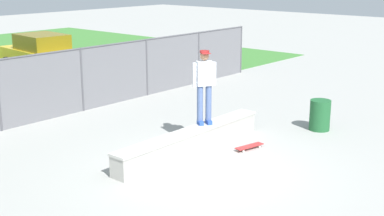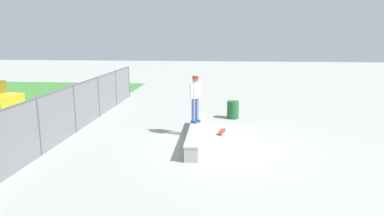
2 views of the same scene
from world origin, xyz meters
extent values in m
plane|color=#9E9E99|center=(0.00, 0.00, 0.00)|extent=(80.00, 80.00, 0.00)
cube|color=#A8A59E|center=(0.74, 1.05, 0.24)|extent=(4.79, 0.48, 0.49)
cube|color=beige|center=(0.74, 1.05, 0.52)|extent=(4.83, 0.52, 0.06)
cube|color=#2647A5|center=(1.41, 1.05, 0.60)|extent=(0.23, 0.28, 0.10)
cube|color=#2647A5|center=(1.22, 1.17, 0.60)|extent=(0.23, 0.28, 0.10)
cylinder|color=#475B89|center=(1.42, 1.08, 1.09)|extent=(0.15, 0.15, 0.88)
cylinder|color=#475B89|center=(1.24, 1.20, 1.09)|extent=(0.15, 0.15, 0.88)
cube|color=silver|center=(1.33, 1.14, 1.83)|extent=(0.44, 0.39, 0.60)
cylinder|color=silver|center=(1.54, 1.00, 1.81)|extent=(0.10, 0.10, 0.58)
cylinder|color=silver|center=(1.12, 1.27, 1.81)|extent=(0.10, 0.10, 0.58)
sphere|color=#9E7051|center=(1.33, 1.14, 2.26)|extent=(0.22, 0.22, 0.22)
cylinder|color=maroon|center=(1.33, 1.14, 2.36)|extent=(0.23, 0.23, 0.06)
cube|color=maroon|center=(1.26, 1.03, 2.33)|extent=(0.23, 0.21, 0.02)
cube|color=red|center=(1.80, 0.08, 0.08)|extent=(0.82, 0.36, 0.02)
cube|color=#B2B2B7|center=(1.53, 0.13, 0.06)|extent=(0.09, 0.15, 0.02)
cube|color=#B2B2B7|center=(2.06, 0.02, 0.06)|extent=(0.09, 0.15, 0.02)
cylinder|color=silver|center=(1.55, 0.22, 0.03)|extent=(0.06, 0.04, 0.05)
cylinder|color=silver|center=(1.51, 0.05, 0.03)|extent=(0.06, 0.04, 0.05)
cylinder|color=silver|center=(2.08, 0.10, 0.03)|extent=(0.06, 0.04, 0.05)
cylinder|color=silver|center=(2.05, -0.06, 0.03)|extent=(0.06, 0.04, 0.05)
cylinder|color=#4C4C51|center=(1.39, 6.07, 0.99)|extent=(0.07, 0.07, 1.98)
cylinder|color=#4C4C51|center=(4.17, 6.07, 0.99)|extent=(0.07, 0.07, 1.98)
cylinder|color=#4C4C51|center=(6.95, 6.07, 0.99)|extent=(0.07, 0.07, 1.98)
cylinder|color=#4C4C51|center=(9.72, 6.07, 0.99)|extent=(0.07, 0.07, 1.98)
cylinder|color=#4C4C51|center=(0.00, 6.07, 1.95)|extent=(19.45, 0.05, 0.05)
cube|color=slate|center=(0.00, 6.07, 0.99)|extent=(19.45, 0.01, 1.98)
cube|color=gold|center=(4.12, 12.42, 0.67)|extent=(2.14, 4.34, 0.70)
cube|color=#776413|center=(4.11, 12.27, 1.34)|extent=(1.77, 2.23, 0.64)
cylinder|color=black|center=(3.33, 13.79, 0.32)|extent=(0.27, 0.66, 0.64)
cylinder|color=black|center=(5.12, 13.64, 0.32)|extent=(0.27, 0.66, 0.64)
cylinder|color=black|center=(3.11, 11.19, 0.32)|extent=(0.27, 0.66, 0.64)
cylinder|color=black|center=(4.91, 11.04, 0.32)|extent=(0.27, 0.66, 0.64)
cylinder|color=#1E592D|center=(4.39, -0.44, 0.42)|extent=(0.56, 0.56, 0.84)
camera|label=1|loc=(-8.35, -6.87, 4.27)|focal=49.22mm
camera|label=2|loc=(-11.78, 0.11, 3.96)|focal=32.12mm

